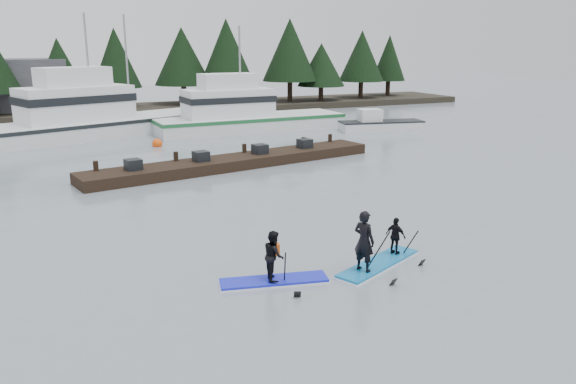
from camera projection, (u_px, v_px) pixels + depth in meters
name	position (u px, v px, depth m)	size (l,w,h in m)	color
ground	(380.00, 283.00, 15.09)	(160.00, 160.00, 0.00)	gray
far_shore	(128.00, 110.00, 52.00)	(70.00, 8.00, 0.60)	#2D281E
treeline	(128.00, 114.00, 52.07)	(60.00, 4.00, 8.00)	black
fishing_boat_large	(98.00, 126.00, 39.30)	(16.61, 9.60, 9.24)	silver
fishing_boat_medium	(245.00, 123.00, 41.63)	(14.15, 4.43, 8.41)	silver
skiff	(381.00, 126.00, 41.72)	(6.16, 1.85, 0.72)	silver
floating_dock	(236.00, 162.00, 29.37)	(16.26, 2.17, 0.54)	black
buoy_b	(157.00, 146.00, 35.33)	(0.64, 0.64, 0.64)	#E64A0B
paddleboard_solo	(274.00, 263.00, 14.97)	(2.98, 1.36, 1.90)	#1620D1
paddleboard_duo	(376.00, 247.00, 15.98)	(3.27, 2.03, 2.36)	#116CA7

